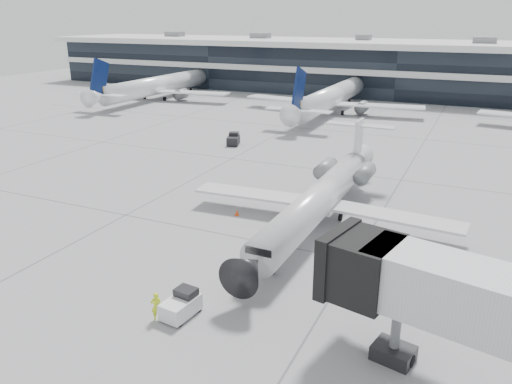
% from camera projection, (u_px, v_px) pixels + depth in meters
% --- Properties ---
extents(ground, '(220.00, 220.00, 0.00)m').
position_uv_depth(ground, '(228.00, 235.00, 39.16)').
color(ground, gray).
rests_on(ground, ground).
extents(terminal, '(170.00, 22.00, 10.00)m').
position_uv_depth(terminal, '(405.00, 71.00, 107.68)').
color(terminal, black).
rests_on(terminal, ground).
extents(bg_jet_left, '(32.00, 40.00, 9.60)m').
position_uv_depth(bg_jet_left, '(160.00, 99.00, 104.03)').
color(bg_jet_left, white).
rests_on(bg_jet_left, ground).
extents(bg_jet_center, '(32.00, 40.00, 9.60)m').
position_uv_depth(bg_jet_center, '(332.00, 112.00, 89.40)').
color(bg_jet_center, white).
rests_on(bg_jet_center, ground).
extents(regional_jet, '(22.88, 28.45, 6.58)m').
position_uv_depth(regional_jet, '(321.00, 197.00, 40.90)').
color(regional_jet, silver).
rests_on(regional_jet, ground).
extents(ramp_worker, '(0.76, 0.70, 1.74)m').
position_uv_depth(ramp_worker, '(157.00, 306.00, 28.00)').
color(ramp_worker, '#D1EF19').
rests_on(ramp_worker, ground).
extents(baggage_tug, '(1.65, 2.49, 1.50)m').
position_uv_depth(baggage_tug, '(181.00, 305.00, 28.49)').
color(baggage_tug, white).
rests_on(baggage_tug, ground).
extents(traffic_cone, '(0.49, 0.49, 0.55)m').
position_uv_depth(traffic_cone, '(237.00, 213.00, 42.98)').
color(traffic_cone, '#E4420C').
rests_on(traffic_cone, ground).
extents(far_tug, '(2.18, 2.83, 1.59)m').
position_uv_depth(far_tug, '(233.00, 139.00, 66.56)').
color(far_tug, black).
rests_on(far_tug, ground).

